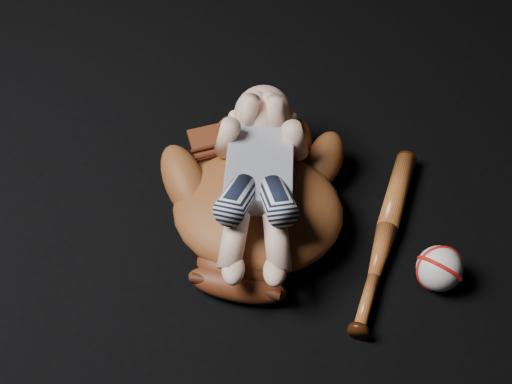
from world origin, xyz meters
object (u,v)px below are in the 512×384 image
newborn_baby (259,178)px  baseball (439,269)px  baseball_glove (258,204)px  baseball_bat (384,238)px

newborn_baby → baseball: size_ratio=5.24×
baseball_glove → newborn_baby: newborn_baby is taller
baseball → baseball_bat: bearing=151.2°
baseball_glove → baseball: (0.31, -0.03, -0.03)m
baseball_bat → baseball_glove: bearing=-174.1°
newborn_baby → baseball_bat: (0.22, 0.02, -0.11)m
baseball_glove → newborn_baby: size_ratio=1.05×
baseball_glove → baseball_bat: (0.22, 0.02, -0.05)m
newborn_baby → baseball: bearing=-19.0°
newborn_baby → baseball: newborn_baby is taller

